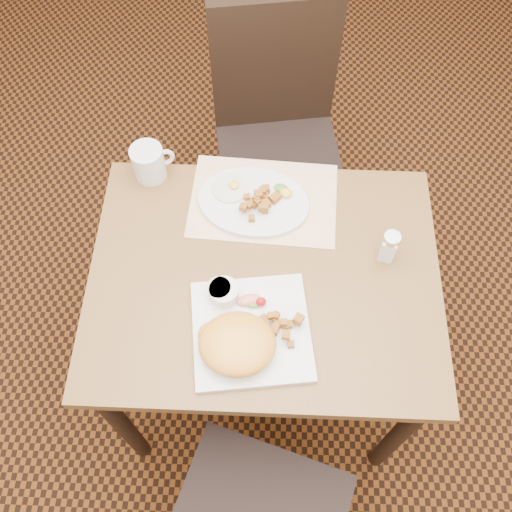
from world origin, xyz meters
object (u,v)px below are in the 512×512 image
object	(u,v)px
plate_square	(251,331)
coffee_mug	(149,162)
salt_shaker	(389,246)
table	(264,294)
plate_oval	(253,202)
chair_far	(278,129)

from	to	relation	value
plate_square	coffee_mug	size ratio (longest dim) A/B	2.39
plate_square	salt_shaker	size ratio (longest dim) A/B	2.80
table	coffee_mug	world-z (taller)	coffee_mug
plate_oval	plate_square	bearing A→B (deg)	-88.37
plate_oval	coffee_mug	size ratio (longest dim) A/B	2.60
chair_far	coffee_mug	size ratio (longest dim) A/B	8.27
plate_square	coffee_mug	distance (m)	0.56
chair_far	plate_square	distance (m)	0.87
chair_far	plate_square	bearing A→B (deg)	77.12
salt_shaker	coffee_mug	xyz separation A→B (m)	(-0.64, 0.24, -0.00)
plate_oval	coffee_mug	world-z (taller)	coffee_mug
coffee_mug	plate_square	bearing A→B (deg)	-57.18
salt_shaker	coffee_mug	world-z (taller)	coffee_mug
plate_oval	salt_shaker	size ratio (longest dim) A/B	3.05
salt_shaker	plate_square	bearing A→B (deg)	-146.45
chair_far	plate_square	world-z (taller)	chair_far
chair_far	plate_oval	size ratio (longest dim) A/B	3.19
plate_oval	salt_shaker	xyz separation A→B (m)	(0.35, -0.15, 0.04)
chair_far	coffee_mug	world-z (taller)	chair_far
coffee_mug	plate_oval	bearing A→B (deg)	-17.81
plate_oval	coffee_mug	xyz separation A→B (m)	(-0.29, 0.09, 0.04)
chair_far	plate_square	size ratio (longest dim) A/B	3.46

